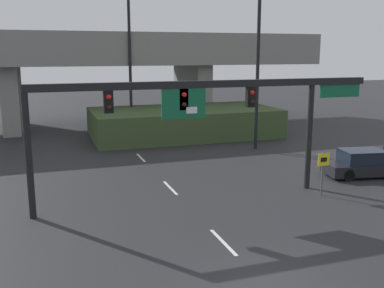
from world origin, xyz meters
name	(u,v)px	position (x,y,z in m)	size (l,w,h in m)	color
lane_markings	(154,171)	(0.00, 13.95, 0.00)	(0.14, 37.39, 0.01)	silver
signal_gantry	(204,103)	(1.00, 8.22, 4.52)	(16.16, 0.44, 5.53)	black
speed_limit_sign	(323,167)	(6.55, 6.93, 1.40)	(0.60, 0.11, 2.13)	#4C4C4C
highway_light_pole_near	(258,41)	(8.37, 17.61, 7.53)	(0.70, 0.36, 14.31)	black
highway_light_pole_far	(129,32)	(1.22, 26.60, 8.35)	(0.70, 0.36, 15.93)	black
overpass_bridge	(106,60)	(0.00, 31.55, 6.05)	(39.08, 9.79, 8.41)	gray
grass_embankment	(184,122)	(5.05, 23.97, 1.12)	(14.83, 7.50, 2.24)	#384C28
parked_sedan_near_right	(364,164)	(10.77, 9.15, 0.68)	(4.60, 2.57, 1.49)	black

